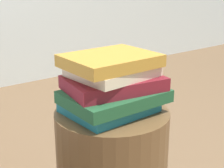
# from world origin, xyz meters

# --- Properties ---
(book_teal) EXTENTS (0.25, 0.21, 0.03)m
(book_teal) POSITION_xyz_m (-0.01, 0.01, 0.53)
(book_teal) COLOR #1E727F
(book_teal) RESTS_ON side_table
(book_forest) EXTENTS (0.28, 0.20, 0.04)m
(book_forest) POSITION_xyz_m (0.00, -0.01, 0.56)
(book_forest) COLOR #1E512D
(book_forest) RESTS_ON book_teal
(book_maroon) EXTENTS (0.29, 0.22, 0.04)m
(book_maroon) POSITION_xyz_m (0.01, 0.00, 0.60)
(book_maroon) COLOR maroon
(book_maroon) RESTS_ON book_forest
(book_cream) EXTENTS (0.24, 0.21, 0.03)m
(book_cream) POSITION_xyz_m (0.01, 0.01, 0.63)
(book_cream) COLOR beige
(book_cream) RESTS_ON book_maroon
(book_ochre) EXTENTS (0.25, 0.20, 0.03)m
(book_ochre) POSITION_xyz_m (0.00, 0.01, 0.67)
(book_ochre) COLOR #B7842D
(book_ochre) RESTS_ON book_cream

